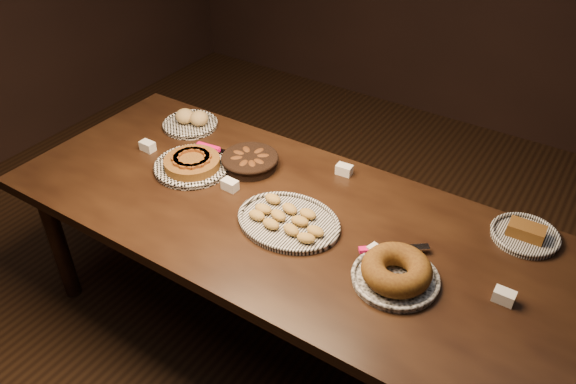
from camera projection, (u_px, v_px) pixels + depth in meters
The scene contains 9 objects.
ground at pixel (285, 333), 2.73m from camera, with size 5.00×5.00×0.00m, color black.
buffet_table at pixel (284, 227), 2.32m from camera, with size 2.40×1.00×0.75m.
apple_tart_plate at pixel (193, 164), 2.53m from camera, with size 0.35×0.36×0.07m.
madeleine_platter at pixel (288, 221), 2.21m from camera, with size 0.42×0.35×0.05m.
bundt_cake_plate at pixel (396, 272), 1.95m from camera, with size 0.33×0.38×0.10m.
croissant_basket at pixel (250, 160), 2.53m from camera, with size 0.28×0.28×0.07m.
bread_roll_plate at pixel (191, 122), 2.83m from camera, with size 0.28×0.28×0.09m.
loaf_plate at pixel (525, 234), 2.15m from camera, with size 0.26×0.26×0.06m.
tent_cards at pixel (307, 203), 2.30m from camera, with size 1.76×0.47×0.04m.
Camera 1 is at (0.99, -1.48, 2.18)m, focal length 35.00 mm.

